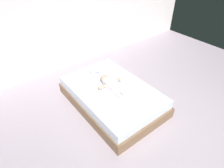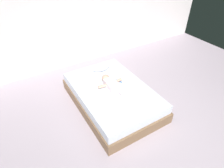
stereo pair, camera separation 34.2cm
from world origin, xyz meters
name	(u,v)px [view 2 (the right image)]	position (x,y,z in m)	size (l,w,h in m)	color
ground_plane	(154,138)	(0.00, 0.00, 0.00)	(8.00, 8.00, 0.00)	#A496A2
wall_behind_bed	(77,14)	(0.00, 3.00, 1.26)	(8.00, 0.12, 2.53)	silver
bed	(112,96)	(-0.16, 1.11, 0.19)	(1.32, 2.00, 0.39)	brown
pillow	(101,67)	(-0.03, 1.79, 0.45)	(0.41, 0.26, 0.12)	white
baby	(111,84)	(-0.16, 1.16, 0.45)	(0.51, 0.64, 0.16)	white
toothbrush	(118,81)	(0.07, 1.24, 0.40)	(0.07, 0.17, 0.02)	blue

